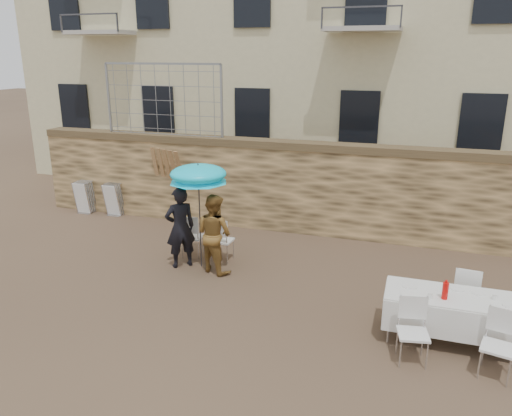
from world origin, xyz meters
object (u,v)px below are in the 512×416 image
(couple_chair_right, at_px, (222,239))
(chair_stack_left, at_px, (88,195))
(table_chair_front_left, at_px, (413,332))
(umbrella, at_px, (198,177))
(couple_chair_left, at_px, (192,235))
(man_suit, at_px, (180,228))
(table_chair_back, at_px, (466,293))
(table_chair_front_right, at_px, (498,346))
(chair_stack_right, at_px, (116,198))
(banquet_table, at_px, (458,299))
(soda_bottle, at_px, (445,291))
(woman_dress, at_px, (214,233))

(couple_chair_right, xyz_separation_m, chair_stack_left, (-4.85, 2.07, -0.02))
(couple_chair_right, distance_m, table_chair_front_left, 4.72)
(umbrella, distance_m, couple_chair_left, 1.56)
(man_suit, relative_size, table_chair_back, 1.77)
(couple_chair_left, distance_m, table_chair_front_right, 6.30)
(table_chair_front_left, xyz_separation_m, table_chair_back, (0.80, 1.55, 0.00))
(couple_chair_right, height_order, chair_stack_right, couple_chair_right)
(banquet_table, xyz_separation_m, table_chair_back, (0.20, 0.80, -0.25))
(couple_chair_left, bearing_deg, soda_bottle, 150.50)
(table_chair_front_right, bearing_deg, table_chair_back, 114.49)
(umbrella, distance_m, table_chair_front_right, 5.93)
(table_chair_front_right, bearing_deg, umbrella, 171.68)
(table_chair_back, relative_size, chair_stack_right, 1.04)
(table_chair_back, distance_m, chair_stack_left, 10.09)
(woman_dress, height_order, table_chair_front_left, woman_dress)
(woman_dress, xyz_separation_m, table_chair_front_right, (4.99, -2.04, -0.33))
(man_suit, height_order, chair_stack_left, man_suit)
(table_chair_front_left, distance_m, chair_stack_left, 9.95)
(couple_chair_left, relative_size, banquet_table, 0.46)
(man_suit, height_order, table_chair_back, man_suit)
(couple_chair_right, bearing_deg, table_chair_front_right, 155.30)
(couple_chair_left, xyz_separation_m, couple_chair_right, (0.70, 0.00, 0.00))
(soda_bottle, distance_m, table_chair_front_right, 1.02)
(man_suit, relative_size, couple_chair_right, 1.77)
(banquet_table, bearing_deg, table_chair_back, 75.96)
(woman_dress, relative_size, chair_stack_right, 1.75)
(man_suit, height_order, banquet_table, man_suit)
(table_chair_front_right, bearing_deg, table_chair_front_left, -166.46)
(banquet_table, relative_size, table_chair_front_right, 2.19)
(umbrella, xyz_separation_m, soda_bottle, (4.64, -1.54, -1.01))
(woman_dress, distance_m, table_chair_front_right, 5.40)
(chair_stack_left, bearing_deg, table_chair_front_right, -25.23)
(woman_dress, height_order, soda_bottle, woman_dress)
(table_chair_back, bearing_deg, couple_chair_left, -5.28)
(table_chair_back, bearing_deg, umbrella, -1.13)
(man_suit, xyz_separation_m, table_chair_front_left, (4.64, -2.04, -0.37))
(couple_chair_right, bearing_deg, man_suit, 40.67)
(soda_bottle, bearing_deg, chair_stack_left, 156.16)
(soda_bottle, xyz_separation_m, chair_stack_left, (-9.19, 4.06, -0.45))
(woman_dress, distance_m, umbrella, 1.17)
(umbrella, height_order, soda_bottle, umbrella)
(woman_dress, relative_size, table_chair_back, 1.68)
(table_chair_front_left, relative_size, chair_stack_left, 1.04)
(woman_dress, height_order, umbrella, umbrella)
(table_chair_back, height_order, chair_stack_right, table_chair_back)
(chair_stack_left, bearing_deg, chair_stack_right, 0.00)
(couple_chair_left, distance_m, chair_stack_right, 3.85)
(woman_dress, xyz_separation_m, table_chair_back, (4.69, -0.49, -0.33))
(soda_bottle, relative_size, chair_stack_right, 0.28)
(umbrella, xyz_separation_m, chair_stack_left, (-4.55, 2.52, -1.46))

